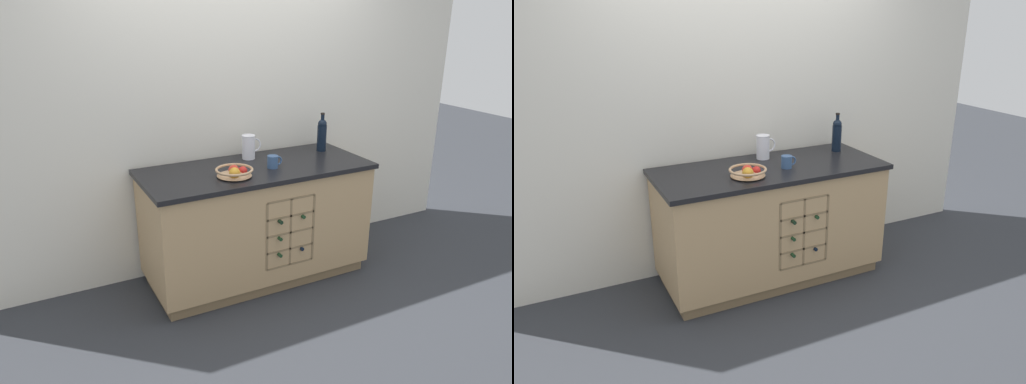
{
  "view_description": "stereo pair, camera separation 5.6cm",
  "coord_description": "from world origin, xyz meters",
  "views": [
    {
      "loc": [
        -1.59,
        -3.12,
        2.02
      ],
      "look_at": [
        0.0,
        0.0,
        0.7
      ],
      "focal_mm": 35.0,
      "sensor_mm": 36.0,
      "label": 1
    },
    {
      "loc": [
        -1.54,
        -3.15,
        2.02
      ],
      "look_at": [
        0.0,
        0.0,
        0.7
      ],
      "focal_mm": 35.0,
      "sensor_mm": 36.0,
      "label": 2
    }
  ],
  "objects": [
    {
      "name": "ground_plane",
      "position": [
        0.0,
        0.0,
        0.0
      ],
      "size": [
        14.0,
        14.0,
        0.0
      ],
      "primitive_type": "plane",
      "color": "#2D3035"
    },
    {
      "name": "ceramic_mug",
      "position": [
        0.1,
        -0.08,
        0.95
      ],
      "size": [
        0.12,
        0.08,
        0.09
      ],
      "color": "#385684",
      "rests_on": "kitchen_island"
    },
    {
      "name": "fruit_bowl",
      "position": [
        -0.24,
        -0.14,
        0.94
      ],
      "size": [
        0.27,
        0.27,
        0.09
      ],
      "color": "tan",
      "rests_on": "kitchen_island"
    },
    {
      "name": "standing_wine_bottle",
      "position": [
        0.67,
        0.14,
        1.04
      ],
      "size": [
        0.08,
        0.08,
        0.31
      ],
      "color": "black",
      "rests_on": "kitchen_island"
    },
    {
      "name": "white_pitcher",
      "position": [
        0.05,
        0.21,
        1.0
      ],
      "size": [
        0.16,
        0.11,
        0.19
      ],
      "color": "white",
      "rests_on": "kitchen_island"
    },
    {
      "name": "kitchen_island",
      "position": [
        0.0,
        -0.0,
        0.46
      ],
      "size": [
        1.71,
        0.73,
        0.9
      ],
      "color": "olive",
      "rests_on": "ground_plane"
    },
    {
      "name": "back_wall",
      "position": [
        0.0,
        0.41,
        1.27
      ],
      "size": [
        4.4,
        0.06,
        2.55
      ],
      "primitive_type": "cube",
      "color": "silver",
      "rests_on": "ground_plane"
    }
  ]
}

